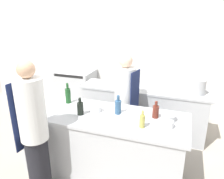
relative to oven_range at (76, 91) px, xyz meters
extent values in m
plane|color=#A89E8E|center=(1.37, -1.76, -0.49)|extent=(16.00, 16.00, 0.00)
cube|color=silver|center=(1.37, 0.37, 0.91)|extent=(8.00, 0.06, 2.80)
cube|color=#B7BABC|center=(1.37, -1.76, -0.05)|extent=(2.20, 0.84, 0.88)
cube|color=#B7BABC|center=(1.37, -1.76, 0.41)|extent=(2.29, 0.88, 0.04)
cube|color=#B7BABC|center=(1.68, -0.49, -0.05)|extent=(2.28, 0.55, 0.88)
cube|color=#B7BABC|center=(1.68, -0.49, 0.41)|extent=(2.37, 0.57, 0.04)
cube|color=#B7BABC|center=(0.00, 0.00, 0.00)|extent=(0.82, 0.65, 0.99)
cube|color=black|center=(0.00, -0.31, -0.22)|extent=(0.66, 0.01, 0.35)
cube|color=black|center=(0.00, -0.31, 0.46)|extent=(0.70, 0.01, 0.06)
cylinder|color=black|center=(0.74, -2.43, -0.09)|extent=(0.28, 0.28, 0.82)
cylinder|color=silver|center=(0.74, -2.43, 0.70)|extent=(0.33, 0.33, 0.76)
cube|color=#19234C|center=(0.57, -2.40, 0.59)|extent=(0.05, 0.31, 0.87)
sphere|color=tan|center=(0.74, -2.43, 1.18)|extent=(0.20, 0.20, 0.20)
cylinder|color=black|center=(1.46, -1.00, -0.12)|extent=(0.29, 0.29, 0.75)
cylinder|color=silver|center=(1.46, -1.00, 0.59)|extent=(0.35, 0.35, 0.66)
cube|color=#19234C|center=(1.64, -1.04, 0.50)|extent=(0.08, 0.33, 0.78)
sphere|color=beige|center=(1.46, -1.00, 1.04)|extent=(0.22, 0.22, 0.22)
cylinder|color=#B2A84C|center=(1.94, -1.93, 0.51)|extent=(0.07, 0.07, 0.16)
cylinder|color=#B2A84C|center=(1.94, -1.93, 0.62)|extent=(0.03, 0.03, 0.06)
cylinder|color=#19471E|center=(0.70, -1.54, 0.54)|extent=(0.08, 0.08, 0.23)
cylinder|color=#19471E|center=(0.70, -1.54, 0.70)|extent=(0.04, 0.04, 0.09)
cylinder|color=#5B2319|center=(2.06, -1.61, 0.51)|extent=(0.09, 0.09, 0.17)
cylinder|color=#5B2319|center=(2.06, -1.61, 0.63)|extent=(0.04, 0.04, 0.06)
cylinder|color=black|center=(1.07, -1.85, 0.52)|extent=(0.09, 0.09, 0.17)
cylinder|color=black|center=(1.07, -1.85, 0.64)|extent=(0.04, 0.04, 0.07)
cylinder|color=#2D5175|center=(1.55, -1.66, 0.53)|extent=(0.09, 0.09, 0.19)
cylinder|color=#2D5175|center=(1.55, -1.66, 0.66)|extent=(0.04, 0.04, 0.08)
cylinder|color=white|center=(1.22, -1.69, 0.47)|extent=(0.17, 0.17, 0.09)
cylinder|color=#B7BABC|center=(2.23, -1.63, 0.47)|extent=(0.20, 0.20, 0.08)
cylinder|color=white|center=(2.26, -1.83, 0.47)|extent=(0.09, 0.09, 0.09)
cube|color=white|center=(1.76, -1.55, 0.43)|extent=(0.34, 0.25, 0.01)
cylinder|color=#B7BABC|center=(2.59, -0.48, 0.56)|extent=(0.28, 0.28, 0.26)
camera|label=1|loc=(2.36, -4.29, 1.77)|focal=35.00mm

